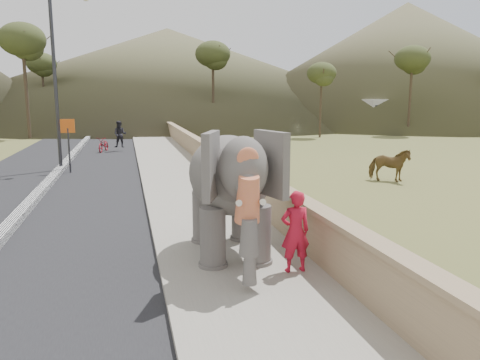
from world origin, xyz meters
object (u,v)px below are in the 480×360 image
at_px(cow, 389,165).
at_px(lamppost, 61,62).
at_px(elephant_and_man, 230,192).
at_px(motorcyclist, 111,140).

bearing_deg(cow, lamppost, 96.22).
bearing_deg(lamppost, cow, -25.37).
bearing_deg(elephant_and_man, motorcyclist, 98.15).
bearing_deg(lamppost, elephant_and_man, -70.72).
xyz_separation_m(elephant_and_man, motorcyclist, (-2.95, 20.57, -0.69)).
bearing_deg(lamppost, motorcyclist, 76.07).
bearing_deg(motorcyclist, cow, -49.93).
height_order(lamppost, elephant_and_man, lamppost).
xyz_separation_m(cow, motorcyclist, (-11.11, 13.21, 0.07)).
relative_size(elephant_and_man, motorcyclist, 1.85).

